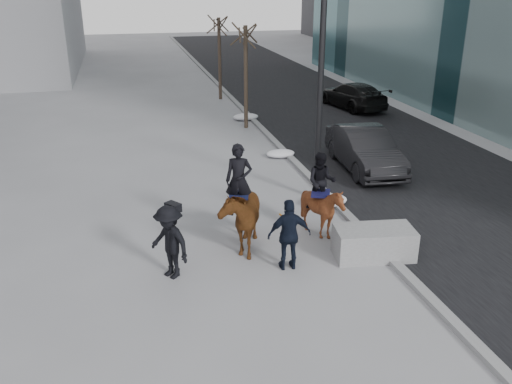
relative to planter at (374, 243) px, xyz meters
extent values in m
plane|color=gray|center=(-2.68, 0.05, -0.38)|extent=(120.00, 120.00, 0.00)
cube|color=black|center=(4.32, 10.05, -0.38)|extent=(8.00, 90.00, 0.01)
cube|color=gray|center=(0.32, 10.05, -0.32)|extent=(0.25, 90.00, 0.12)
cube|color=#949497|center=(0.00, 0.00, 0.00)|extent=(2.03, 1.21, 0.76)
imported|color=black|center=(2.53, 6.17, 0.36)|extent=(1.88, 4.63, 1.49)
imported|color=black|center=(6.08, 15.50, 0.29)|extent=(2.64, 4.86, 1.34)
imported|color=#4F2F0F|center=(-3.06, 1.31, 0.50)|extent=(1.50, 2.26, 1.76)
imported|color=black|center=(-3.06, 1.46, 1.39)|extent=(0.77, 0.61, 1.84)
cube|color=#0E1233|center=(-3.06, 1.46, 1.00)|extent=(0.62, 0.67, 0.06)
imported|color=#4B1D0F|center=(-0.85, 1.41, 0.36)|extent=(1.63, 1.71, 1.49)
imported|color=black|center=(-0.85, 1.56, 1.12)|extent=(0.92, 0.83, 1.56)
cube|color=#11103D|center=(-0.85, 1.56, 0.79)|extent=(0.66, 0.70, 0.06)
imported|color=black|center=(-2.20, -0.04, 0.50)|extent=(1.05, 0.49, 1.75)
cylinder|color=orange|center=(-2.25, 0.51, 0.77)|extent=(0.04, 0.18, 0.07)
imported|color=black|center=(-4.94, 0.25, 0.50)|extent=(1.20, 1.30, 1.75)
cube|color=black|center=(-4.79, 0.50, 1.24)|extent=(0.39, 0.42, 0.20)
cylinder|color=black|center=(-0.08, 3.97, 4.12)|extent=(0.18, 0.18, 9.00)
ellipsoid|color=white|center=(0.02, 14.26, -0.23)|extent=(1.24, 0.79, 0.31)
ellipsoid|color=white|center=(0.02, 8.25, -0.24)|extent=(1.12, 0.71, 0.28)
ellipsoid|color=white|center=(0.02, 3.33, -0.22)|extent=(1.31, 0.83, 0.33)
camera|label=1|loc=(-5.67, -10.85, 6.07)|focal=38.00mm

